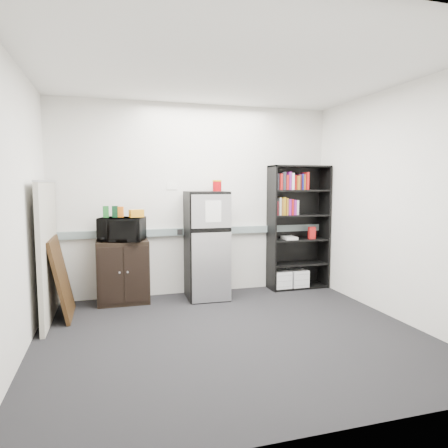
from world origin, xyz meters
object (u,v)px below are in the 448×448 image
cabinet (123,272)px  microwave (122,229)px  cubicle_partition (48,251)px  bookshelf (297,224)px  refrigerator (207,245)px

cabinet → microwave: size_ratio=1.50×
cubicle_partition → microwave: bearing=25.5°
cubicle_partition → cabinet: size_ratio=1.94×
bookshelf → microwave: 2.56m
bookshelf → cubicle_partition: size_ratio=1.14×
refrigerator → cubicle_partition: bearing=-168.5°
bookshelf → microwave: bookshelf is taller
bookshelf → refrigerator: size_ratio=1.25×
cabinet → cubicle_partition: bearing=-153.6°
microwave → bookshelf: bearing=20.3°
bookshelf → cubicle_partition: bookshelf is taller
cubicle_partition → refrigerator: 2.00m
bookshelf → refrigerator: bookshelf is taller
cubicle_partition → microwave: (0.85, 0.40, 0.18)m
cabinet → microwave: (0.00, -0.02, 0.57)m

